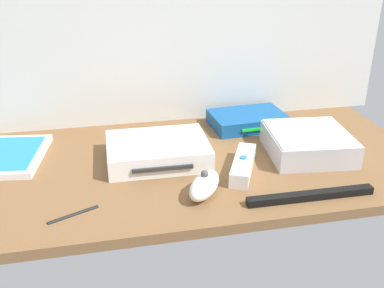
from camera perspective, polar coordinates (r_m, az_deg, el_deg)
ground_plane at (r=94.93cm, az=0.00°, el=-2.74°), size 100.00×48.00×2.00cm
game_console at (r=94.21cm, az=-4.41°, el=-0.87°), size 21.24×16.75×4.40cm
mini_computer at (r=99.70cm, az=14.61°, el=0.14°), size 18.65×18.65×5.30cm
game_case at (r=102.61cm, az=-22.20°, el=-1.41°), size 16.19×20.76×1.56cm
network_router at (r=112.25cm, az=7.13°, el=3.08°), size 18.88×13.37×3.40cm
remote_wand at (r=90.25cm, az=6.55°, el=-2.67°), size 9.51×14.94×3.40cm
remote_nunchuk at (r=81.53cm, az=1.61°, el=-5.29°), size 9.27×10.74×5.10cm
sensor_bar at (r=83.74cm, az=14.93°, el=-6.40°), size 24.01×1.99×1.40cm
stylus_pen at (r=79.39cm, az=-14.93°, el=-8.57°), size 8.52×4.26×0.70cm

